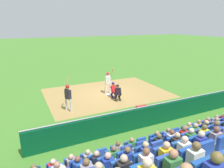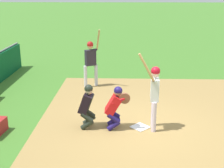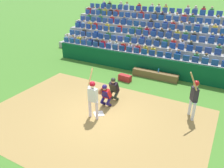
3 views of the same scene
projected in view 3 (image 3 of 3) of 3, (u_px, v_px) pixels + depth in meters
ground_plane at (99, 114)px, 10.54m from camera, size 160.00×160.00×0.00m
infield_dirt_patch at (93, 119)px, 10.14m from camera, size 9.92×7.07×0.01m
home_plate_marker at (99, 114)px, 10.53m from camera, size 0.62×0.62×0.02m
batter_at_plate at (93, 96)px, 9.80m from camera, size 0.57×0.62×2.24m
catcher_crouching at (105, 94)px, 10.83m from camera, size 0.47×0.72×1.26m
home_plate_umpire at (114, 88)px, 11.44m from camera, size 0.49×0.49×1.30m
dugout_wall at (145, 64)px, 14.86m from camera, size 13.77×0.24×1.25m
dugout_bench at (155, 75)px, 14.18m from camera, size 2.90×0.40×0.44m
water_bottle_on_bench at (158, 70)px, 14.02m from camera, size 0.07×0.07×0.21m
equipment_duffel_bag at (125, 78)px, 13.86m from camera, size 0.82×0.45×0.38m
on_deck_batter at (194, 95)px, 9.80m from camera, size 0.48×0.71×2.33m
bleacher_stand at (168, 39)px, 18.81m from camera, size 18.08×5.33×3.74m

